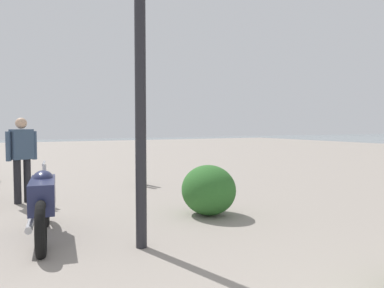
% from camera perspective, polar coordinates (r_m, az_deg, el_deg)
% --- Properties ---
extents(lamppost, '(0.98, 0.28, 4.47)m').
position_cam_1_polar(lamppost, '(5.00, -7.88, 18.72)').
color(lamppost, '#232328').
rests_on(lamppost, ground).
extents(motorcycle, '(2.16, 0.52, 1.06)m').
position_cam_1_polar(motorcycle, '(5.68, -21.60, -8.13)').
color(motorcycle, black).
rests_on(motorcycle, ground).
extents(pedestrian, '(0.37, 0.59, 1.71)m').
position_cam_1_polar(pedestrian, '(8.27, -24.31, -1.34)').
color(pedestrian, black).
rests_on(pedestrian, ground).
extents(bollard_near, '(0.13, 0.13, 0.76)m').
position_cam_1_polar(bollard_near, '(9.76, -7.63, -3.98)').
color(bollard_near, '#232328').
rests_on(bollard_near, ground).
extents(bollard_mid, '(0.13, 0.13, 0.86)m').
position_cam_1_polar(bollard_mid, '(9.96, -7.25, -3.56)').
color(bollard_mid, '#232328').
rests_on(bollard_mid, ground).
extents(shrub_low, '(1.02, 0.92, 0.87)m').
position_cam_1_polar(shrub_low, '(6.62, 2.51, -6.94)').
color(shrub_low, '#2D6628').
rests_on(shrub_low, ground).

